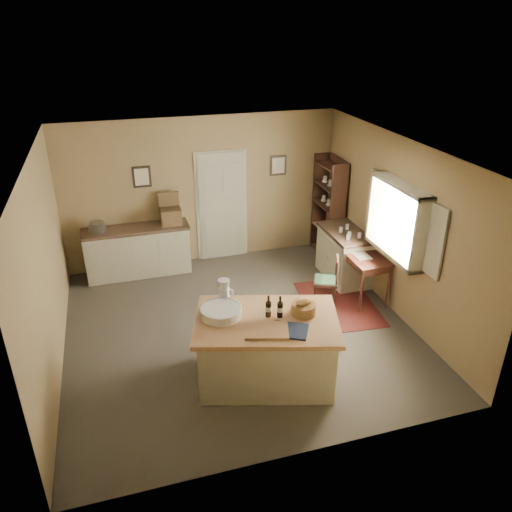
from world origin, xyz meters
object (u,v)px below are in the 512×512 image
at_px(sideboard, 138,249).
at_px(right_cabinet, 344,255).
at_px(shelving_unit, 331,208).
at_px(work_island, 266,347).
at_px(desk_chair, 325,281).
at_px(writing_desk, 364,261).

distance_m(sideboard, right_cabinet, 3.66).
xyz_separation_m(sideboard, shelving_unit, (3.61, -0.20, 0.47)).
bearing_deg(work_island, right_cabinet, 61.90).
bearing_deg(right_cabinet, work_island, -134.30).
bearing_deg(work_island, sideboard, 127.17).
bearing_deg(desk_chair, sideboard, 169.35).
bearing_deg(desk_chair, shelving_unit, 87.89).
xyz_separation_m(sideboard, right_cabinet, (3.46, -1.20, -0.02)).
relative_size(work_island, writing_desk, 2.21).
relative_size(desk_chair, right_cabinet, 0.71).
relative_size(writing_desk, right_cabinet, 0.80).
height_order(writing_desk, right_cabinet, right_cabinet).
bearing_deg(sideboard, right_cabinet, -19.15).
bearing_deg(shelving_unit, desk_chair, -115.73).
bearing_deg(writing_desk, shelving_unit, 84.94).
bearing_deg(shelving_unit, right_cabinet, -98.57).
bearing_deg(work_island, writing_desk, 51.18).
bearing_deg(right_cabinet, shelving_unit, 81.43).
distance_m(work_island, sideboard, 3.65).
relative_size(sideboard, desk_chair, 2.30).
distance_m(sideboard, writing_desk, 3.95).
relative_size(writing_desk, shelving_unit, 0.47).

